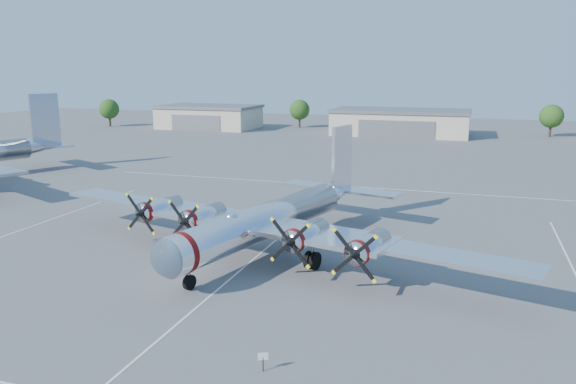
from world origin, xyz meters
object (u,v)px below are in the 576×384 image
(info_placard, at_px, (263,358))
(main_bomber_b29, at_px, (272,251))
(hangar_west, at_px, (209,117))
(tree_east, at_px, (552,116))
(tree_far_west, at_px, (109,109))
(tree_west, at_px, (300,110))
(hangar_center, at_px, (401,122))

(info_placard, bearing_deg, main_bomber_b29, 85.27)
(hangar_west, distance_m, info_placard, 111.86)
(hangar_west, distance_m, main_bomber_b29, 94.54)
(main_bomber_b29, bearing_deg, tree_east, 86.25)
(tree_far_west, height_order, tree_east, same)
(tree_far_west, height_order, tree_west, same)
(main_bomber_b29, distance_m, info_placard, 17.58)
(main_bomber_b29, relative_size, info_placard, 42.31)
(tree_west, bearing_deg, info_placard, -73.81)
(hangar_center, bearing_deg, hangar_west, 180.00)
(tree_east, bearing_deg, main_bomber_b29, -108.31)
(hangar_center, xyz_separation_m, tree_west, (-25.00, 8.04, 1.51))
(tree_far_west, xyz_separation_m, tree_west, (45.00, 12.00, 0.00))
(tree_far_west, distance_m, tree_east, 100.50)
(hangar_west, height_order, main_bomber_b29, hangar_west)
(main_bomber_b29, height_order, info_placard, main_bomber_b29)
(hangar_center, distance_m, main_bomber_b29, 82.82)
(hangar_center, distance_m, tree_west, 26.30)
(tree_east, xyz_separation_m, info_placard, (-23.80, -105.46, -3.57))
(tree_far_west, bearing_deg, tree_east, 5.71)
(hangar_west, height_order, tree_far_west, tree_far_west)
(tree_west, distance_m, tree_east, 55.04)
(main_bomber_b29, bearing_deg, info_placard, -56.88)
(hangar_center, bearing_deg, info_placard, -86.43)
(hangar_center, distance_m, tree_east, 30.64)
(tree_west, xyz_separation_m, info_placard, (31.20, -107.46, -3.57))
(hangar_west, xyz_separation_m, tree_east, (75.00, 6.04, 1.51))
(hangar_west, xyz_separation_m, tree_west, (20.00, 8.04, 1.51))
(hangar_center, relative_size, tree_far_west, 4.31)
(hangar_west, bearing_deg, info_placard, -62.75)
(hangar_center, bearing_deg, tree_east, 11.38)
(tree_west, xyz_separation_m, tree_east, (55.00, -2.00, 0.00))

